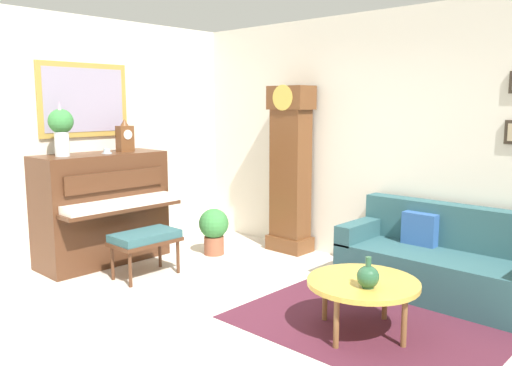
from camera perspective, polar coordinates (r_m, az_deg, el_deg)
ground_plane at (r=4.46m, az=-4.52°, el=-15.90°), size 6.40×6.00×0.10m
wall_left at (r=6.25m, az=-21.01°, el=4.48°), size 0.13×4.90×2.80m
wall_back at (r=5.95m, az=12.73°, el=4.58°), size 5.30×0.13×2.80m
area_rug at (r=4.52m, az=11.98°, el=-15.02°), size 2.10×1.50×0.01m
piano at (r=6.17m, az=-16.50°, el=-2.63°), size 0.87×1.44×1.26m
piano_bench at (r=5.58m, az=-12.08°, el=-6.03°), size 0.42×0.70×0.48m
grandfather_clock at (r=6.34m, az=3.79°, el=1.04°), size 0.52×0.34×2.03m
couch at (r=5.28m, az=19.95°, el=-8.26°), size 1.90×0.80×0.84m
coffee_table at (r=4.23m, az=11.68°, el=-10.83°), size 0.88×0.88×0.43m
mantel_clock at (r=6.24m, az=-14.21°, el=4.94°), size 0.13×0.18×0.38m
flower_vase at (r=5.85m, az=-20.64°, el=5.82°), size 0.26×0.26×0.58m
teacup at (r=6.05m, az=-16.06°, el=3.35°), size 0.12×0.12×0.06m
green_jug at (r=4.05m, az=12.20°, el=-10.01°), size 0.17×0.17×0.24m
potted_plant at (r=6.30m, az=-4.66°, el=-4.97°), size 0.36×0.36×0.56m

